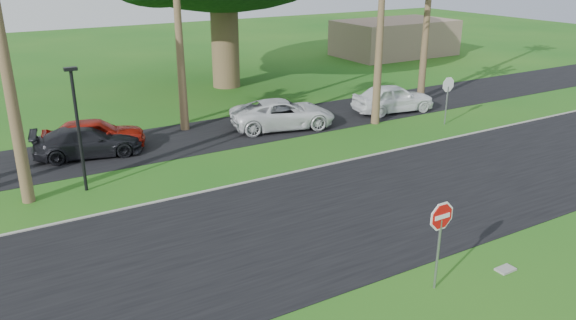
# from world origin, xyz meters

# --- Properties ---
(ground) EXTENTS (120.00, 120.00, 0.00)m
(ground) POSITION_xyz_m (0.00, 0.00, 0.00)
(ground) COLOR #185615
(ground) RESTS_ON ground
(road) EXTENTS (120.00, 8.00, 0.02)m
(road) POSITION_xyz_m (0.00, 2.00, 0.01)
(road) COLOR black
(road) RESTS_ON ground
(parking_strip) EXTENTS (120.00, 5.00, 0.02)m
(parking_strip) POSITION_xyz_m (0.00, 12.50, 0.01)
(parking_strip) COLOR black
(parking_strip) RESTS_ON ground
(curb) EXTENTS (120.00, 0.12, 0.06)m
(curb) POSITION_xyz_m (0.00, 6.05, 0.03)
(curb) COLOR gray
(curb) RESTS_ON ground
(stop_sign_near) EXTENTS (1.05, 0.07, 2.62)m
(stop_sign_near) POSITION_xyz_m (0.50, -3.00, 1.77)
(stop_sign_near) COLOR gray
(stop_sign_near) RESTS_ON ground
(stop_sign_far) EXTENTS (1.05, 0.07, 2.62)m
(stop_sign_far) POSITION_xyz_m (12.00, 8.00, 1.77)
(stop_sign_far) COLOR gray
(stop_sign_far) RESTS_ON ground
(streetlight_right) EXTENTS (0.45, 0.25, 4.64)m
(streetlight_right) POSITION_xyz_m (-6.00, 8.50, 2.65)
(streetlight_right) COLOR black
(streetlight_right) RESTS_ON ground
(building_far) EXTENTS (10.00, 6.00, 3.00)m
(building_far) POSITION_xyz_m (24.00, 26.00, 1.50)
(building_far) COLOR gray
(building_far) RESTS_ON ground
(car_red) EXTENTS (4.63, 2.49, 1.50)m
(car_red) POSITION_xyz_m (-4.63, 12.93, 0.75)
(car_red) COLOR #A6190D
(car_red) RESTS_ON ground
(car_dark) EXTENTS (4.80, 2.61, 1.32)m
(car_dark) POSITION_xyz_m (-5.06, 12.34, 0.66)
(car_dark) COLOR black
(car_dark) RESTS_ON ground
(car_minivan) EXTENTS (5.69, 3.58, 1.46)m
(car_minivan) POSITION_xyz_m (4.39, 11.69, 0.73)
(car_minivan) COLOR silver
(car_minivan) RESTS_ON ground
(car_pickup) EXTENTS (4.84, 2.55, 1.57)m
(car_pickup) POSITION_xyz_m (11.25, 11.26, 0.78)
(car_pickup) COLOR white
(car_pickup) RESTS_ON ground
(utility_slab) EXTENTS (0.55, 0.36, 0.06)m
(utility_slab) POSITION_xyz_m (2.85, -3.37, 0.03)
(utility_slab) COLOR gray
(utility_slab) RESTS_ON ground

